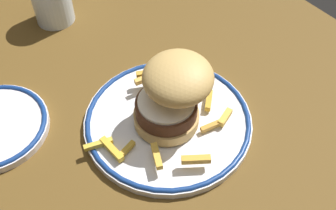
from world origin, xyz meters
TOP-DOWN VIEW (x-y plane):
  - ground_plane at (0.00, 0.00)cm, footprint 115.57×89.95cm
  - dinner_plate at (-5.38, 2.93)cm, footprint 25.80×25.80cm
  - burger at (-4.97, 3.41)cm, footprint 14.41×14.45cm
  - fries_pile at (-4.70, 2.05)cm, footprint 19.62×23.43cm
  - water_glass at (-39.44, 0.91)cm, footprint 7.37×7.37cm

SIDE VIEW (x-z plane):
  - ground_plane at x=0.00cm, z-range -4.00..0.00cm
  - dinner_plate at x=-5.38cm, z-range 0.04..1.64cm
  - fries_pile at x=-4.70cm, z-range 1.31..3.93cm
  - water_glass at x=-39.44cm, z-range -0.65..8.78cm
  - burger at x=-4.97cm, z-range 1.56..12.74cm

